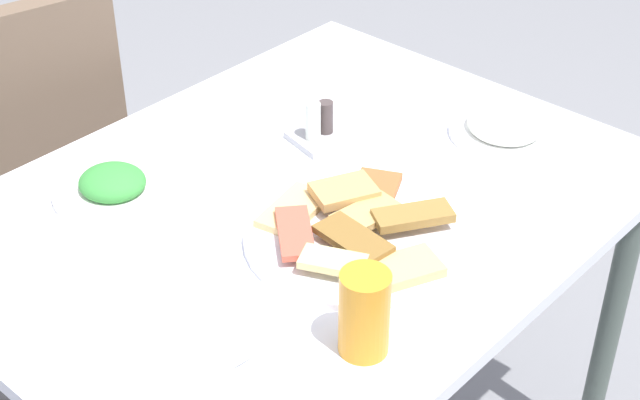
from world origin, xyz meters
TOP-DOWN VIEW (x-y plane):
  - dining_table at (0.00, 0.00)m, footprint 1.08×0.83m
  - dining_chair at (-0.09, 0.72)m, footprint 0.50×0.50m
  - pide_platter at (-0.02, -0.13)m, footprint 0.33×0.33m
  - salad_plate_greens at (0.39, -0.13)m, footprint 0.19×0.19m
  - salad_plate_rice at (-0.19, 0.23)m, footprint 0.19×0.19m
  - soda_can at (-0.19, -0.29)m, footprint 0.09×0.09m
  - paper_napkin at (-0.40, -0.20)m, footprint 0.15×0.15m
  - spoon at (-0.40, -0.18)m, footprint 0.19×0.04m
  - condiment_caddy at (0.15, 0.10)m, footprint 0.11×0.11m

SIDE VIEW (x-z plane):
  - dining_chair at x=-0.09m, z-range 0.05..0.93m
  - dining_table at x=0.00m, z-range 0.27..0.98m
  - paper_napkin at x=-0.40m, z-range 0.70..0.71m
  - spoon at x=-0.40m, z-range 0.71..0.71m
  - pide_platter at x=-0.02m, z-range 0.70..0.74m
  - salad_plate_rice at x=-0.19m, z-range 0.70..0.74m
  - salad_plate_greens at x=0.39m, z-range 0.70..0.74m
  - condiment_caddy at x=0.15m, z-range 0.69..0.77m
  - soda_can at x=-0.19m, z-range 0.70..0.83m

